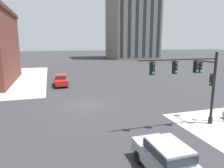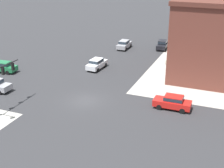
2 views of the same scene
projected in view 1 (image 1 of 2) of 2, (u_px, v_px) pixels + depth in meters
name	position (u px, v px, depth m)	size (l,w,h in m)	color
ground_plane	(86.00, 105.00, 21.29)	(320.00, 320.00, 0.00)	#2D2D30
traffic_signal_main	(196.00, 77.00, 15.34)	(6.50, 2.09, 5.61)	black
car_main_southbound_near	(167.00, 158.00, 9.72)	(1.92, 4.42, 1.68)	#99999E
car_main_southbound_far	(61.00, 80.00, 30.50)	(1.93, 4.42, 1.68)	red
residential_tower_skyline_right	(133.00, 0.00, 83.83)	(18.62, 17.88, 46.63)	#70665B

